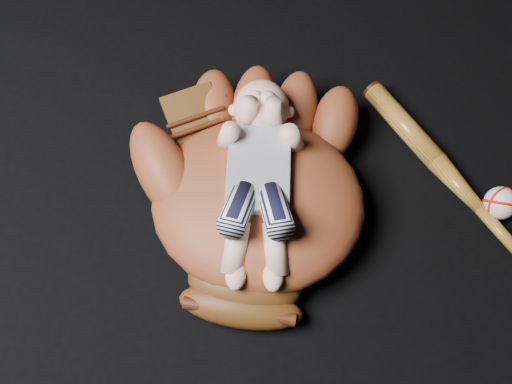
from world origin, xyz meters
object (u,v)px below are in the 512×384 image
at_px(baseball_bat, 446,171).
at_px(newborn_baby, 258,183).
at_px(baseball, 501,203).
at_px(baseball_glove, 258,197).

bearing_deg(baseball_bat, newborn_baby, -162.93).
distance_m(newborn_baby, baseball_bat, 0.39).
distance_m(baseball_bat, baseball, 0.12).
xyz_separation_m(baseball_glove, baseball, (0.45, 0.04, -0.05)).
bearing_deg(newborn_baby, baseball, 4.39).
relative_size(baseball_glove, baseball_bat, 1.18).
bearing_deg(newborn_baby, baseball_glove, 97.88).
bearing_deg(baseball_glove, newborn_baby, -75.23).
relative_size(newborn_baby, baseball_bat, 0.83).
height_order(baseball_glove, newborn_baby, newborn_baby).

